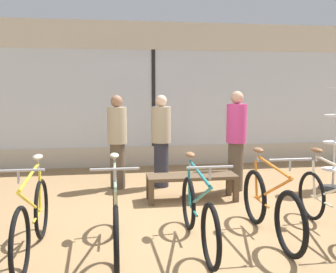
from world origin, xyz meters
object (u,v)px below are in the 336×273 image
object	(u,v)px
bicycle_left	(116,216)
customer_near_rack	(117,140)
bicycle_far_right	(334,204)
bicycle_far_left	(32,220)
customer_mid_floor	(161,139)
bicycle_right	(270,206)
display_bench	(192,179)
accessory_rack	(335,146)
customer_by_window	(236,139)
bicycle_center	(198,213)

from	to	relation	value
bicycle_left	customer_near_rack	distance (m)	2.61
bicycle_far_right	customer_near_rack	size ratio (longest dim) A/B	1.05
bicycle_far_left	customer_mid_floor	distance (m)	3.13
bicycle_right	customer_mid_floor	distance (m)	2.71
display_bench	bicycle_far_right	bearing A→B (deg)	-48.75
bicycle_right	bicycle_far_right	bearing A→B (deg)	-0.17
accessory_rack	customer_mid_floor	size ratio (longest dim) A/B	1.14
customer_by_window	bicycle_far_left	bearing A→B (deg)	-143.52
bicycle_center	display_bench	distance (m)	1.72
bicycle_left	bicycle_right	size ratio (longest dim) A/B	1.03
bicycle_far_left	customer_near_rack	bearing A→B (deg)	70.60
accessory_rack	customer_mid_floor	distance (m)	3.02
bicycle_far_left	bicycle_left	xyz separation A→B (m)	(0.86, 0.04, -0.02)
bicycle_far_left	customer_mid_floor	xyz separation A→B (m)	(1.69, 2.59, 0.47)
bicycle_far_left	customer_near_rack	distance (m)	2.80
bicycle_far_left	bicycle_left	size ratio (longest dim) A/B	0.99
bicycle_left	customer_by_window	bearing A→B (deg)	45.79
bicycle_right	bicycle_far_right	xyz separation A→B (m)	(0.81, -0.00, -0.01)
display_bench	customer_mid_floor	size ratio (longest dim) A/B	0.85
bicycle_far_left	display_bench	bearing A→B (deg)	39.49
bicycle_far_left	display_bench	xyz separation A→B (m)	(2.06, 1.70, -0.06)
bicycle_left	accessory_rack	size ratio (longest dim) A/B	0.93
display_bench	customer_near_rack	distance (m)	1.55
bicycle_far_right	accessory_rack	bearing A→B (deg)	57.90
customer_near_rack	customer_by_window	distance (m)	2.05
bicycle_left	accessory_rack	bearing A→B (deg)	27.20
bicycle_center	bicycle_right	bearing A→B (deg)	6.22
bicycle_far_left	bicycle_far_right	distance (m)	3.46
bicycle_left	display_bench	bearing A→B (deg)	54.09
bicycle_far_left	bicycle_right	world-z (taller)	bicycle_right
customer_near_rack	customer_mid_floor	xyz separation A→B (m)	(0.77, -0.02, 0.00)
bicycle_far_left	bicycle_right	size ratio (longest dim) A/B	1.02
display_bench	customer_near_rack	xyz separation A→B (m)	(-1.14, 0.91, 0.52)
bicycle_left	customer_near_rack	world-z (taller)	customer_near_rack
bicycle_far_left	bicycle_far_right	world-z (taller)	bicycle_far_left
bicycle_far_left	bicycle_far_right	bearing A→B (deg)	1.62
bicycle_right	accessory_rack	xyz separation A→B (m)	(1.99, 1.88, 0.38)
bicycle_far_left	customer_mid_floor	size ratio (longest dim) A/B	1.05
bicycle_center	customer_mid_floor	bearing A→B (deg)	91.63
bicycle_far_left	accessory_rack	size ratio (longest dim) A/B	0.93
bicycle_right	accessory_rack	bearing A→B (deg)	43.39
bicycle_right	customer_mid_floor	bearing A→B (deg)	111.13
bicycle_center	accessory_rack	size ratio (longest dim) A/B	0.92
bicycle_left	display_bench	distance (m)	2.05
bicycle_right	customer_near_rack	bearing A→B (deg)	124.66
display_bench	customer_mid_floor	bearing A→B (deg)	112.49
bicycle_center	customer_near_rack	size ratio (longest dim) A/B	1.05
customer_mid_floor	customer_near_rack	bearing A→B (deg)	178.51
customer_mid_floor	bicycle_far_right	bearing A→B (deg)	-54.58
bicycle_center	customer_by_window	distance (m)	2.51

